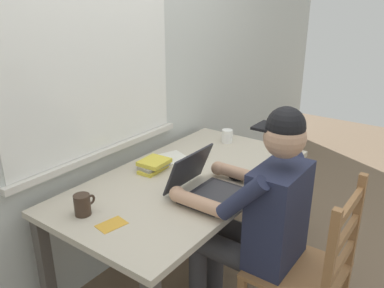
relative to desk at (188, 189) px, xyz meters
name	(u,v)px	position (x,y,z in m)	size (l,w,h in m)	color
ground_plane	(188,277)	(0.00, 0.00, -0.63)	(8.00, 8.00, 0.00)	brown
back_wall	(119,66)	(0.00, 0.50, 0.67)	(6.00, 0.08, 2.60)	beige
desk	(188,189)	(0.00, 0.00, 0.00)	(1.57, 0.84, 0.71)	#BCB29E
seated_person	(258,213)	(-0.08, -0.49, 0.05)	(0.50, 0.60, 1.24)	#232842
wooden_chair	(308,272)	(-0.08, -0.77, -0.17)	(0.42, 0.42, 0.94)	olive
laptop	(203,185)	(-0.12, -0.19, 0.13)	(0.33, 0.32, 0.22)	#232328
computer_mouse	(236,177)	(0.13, -0.25, 0.10)	(0.06, 0.10, 0.03)	black
coffee_mug_white	(227,136)	(0.62, 0.11, 0.13)	(0.11, 0.08, 0.09)	white
coffee_mug_dark	(83,205)	(-0.62, 0.15, 0.13)	(0.12, 0.08, 0.10)	#38281E
book_stack_main	(154,165)	(-0.04, 0.22, 0.11)	(0.20, 0.16, 0.06)	gold
paper_pile_near_laptop	(170,159)	(0.14, 0.24, 0.08)	(0.20, 0.19, 0.01)	silver
landscape_photo_print	(112,225)	(-0.61, -0.02, 0.08)	(0.13, 0.09, 0.00)	gold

